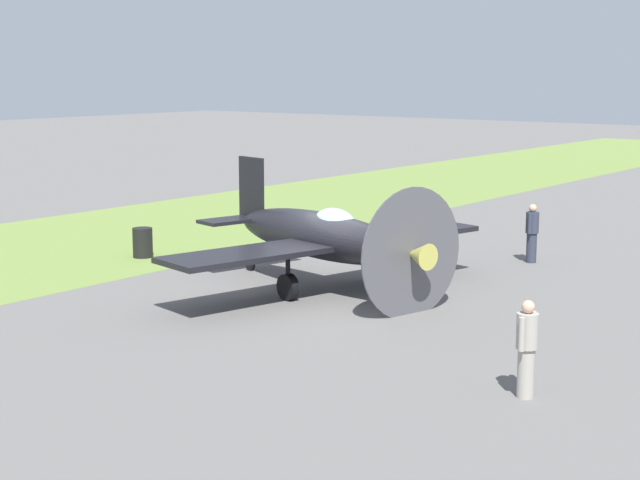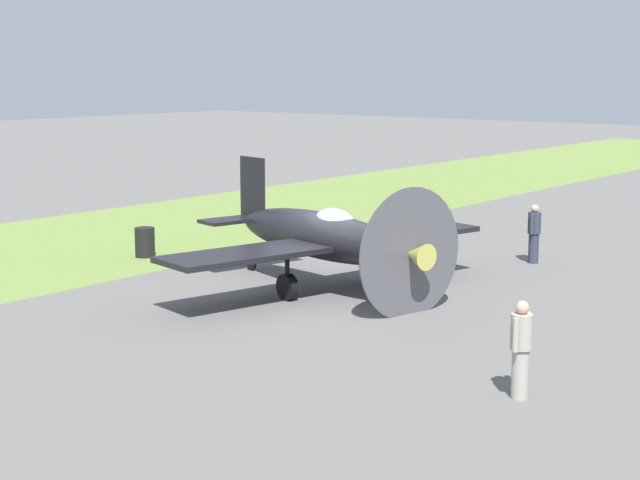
{
  "view_description": "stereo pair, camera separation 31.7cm",
  "coord_description": "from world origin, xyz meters",
  "px_view_note": "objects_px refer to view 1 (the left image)",
  "views": [
    {
      "loc": [
        19.26,
        15.05,
        5.64
      ],
      "look_at": [
        -0.83,
        -0.32,
        1.29
      ],
      "focal_mm": 56.17,
      "sensor_mm": 36.0,
      "label": 1
    },
    {
      "loc": [
        19.07,
        15.3,
        5.64
      ],
      "look_at": [
        -0.83,
        -0.32,
        1.29
      ],
      "focal_mm": 56.17,
      "sensor_mm": 36.0,
      "label": 2
    }
  ],
  "objects_px": {
    "ground_crew_mechanic": "(527,347)",
    "fuel_drum": "(143,243)",
    "ground_crew_chief": "(532,232)",
    "airplane_lead": "(324,236)"
  },
  "relations": [
    {
      "from": "ground_crew_chief",
      "to": "ground_crew_mechanic",
      "type": "distance_m",
      "value": 12.53
    },
    {
      "from": "fuel_drum",
      "to": "ground_crew_chief",
      "type": "bearing_deg",
      "value": 123.45
    },
    {
      "from": "ground_crew_mechanic",
      "to": "fuel_drum",
      "type": "relative_size",
      "value": 1.92
    },
    {
      "from": "ground_crew_chief",
      "to": "ground_crew_mechanic",
      "type": "bearing_deg",
      "value": -163.56
    },
    {
      "from": "airplane_lead",
      "to": "ground_crew_chief",
      "type": "xyz_separation_m",
      "value": [
        -6.67,
        2.6,
        -0.5
      ]
    },
    {
      "from": "airplane_lead",
      "to": "ground_crew_mechanic",
      "type": "bearing_deg",
      "value": 72.96
    },
    {
      "from": "airplane_lead",
      "to": "fuel_drum",
      "type": "height_order",
      "value": "airplane_lead"
    },
    {
      "from": "ground_crew_mechanic",
      "to": "fuel_drum",
      "type": "distance_m",
      "value": 15.82
    },
    {
      "from": "airplane_lead",
      "to": "fuel_drum",
      "type": "relative_size",
      "value": 10.54
    },
    {
      "from": "ground_crew_chief",
      "to": "ground_crew_mechanic",
      "type": "xyz_separation_m",
      "value": [
        11.34,
        5.34,
        0.0
      ]
    }
  ]
}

